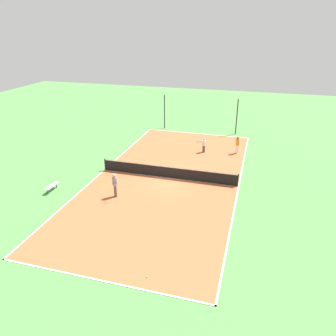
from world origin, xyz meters
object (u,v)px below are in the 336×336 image
(player_near_white, at_px, (204,144))
(tennis_ball_near_net, at_px, (220,160))
(bench, at_px, (52,186))
(player_center_orange, at_px, (237,144))
(player_baseline_gray, at_px, (115,183))
(fence_post_back_right, at_px, (237,117))
(tennis_ball_right_alley, at_px, (147,277))
(tennis_net, at_px, (168,172))
(fence_post_back_left, at_px, (164,112))

(player_near_white, xyz_separation_m, tennis_ball_near_net, (1.88, -1.58, -0.77))
(bench, relative_size, player_center_orange, 0.82)
(player_center_orange, bearing_deg, player_baseline_gray, 121.84)
(tennis_ball_near_net, relative_size, fence_post_back_right, 0.02)
(player_center_orange, distance_m, player_near_white, 3.28)
(bench, distance_m, fence_post_back_right, 21.88)
(tennis_ball_right_alley, distance_m, tennis_ball_near_net, 16.61)
(bench, relative_size, fence_post_back_right, 0.35)
(tennis_ball_right_alley, bearing_deg, tennis_net, 100.75)
(fence_post_back_right, bearing_deg, player_center_orange, -83.55)
(tennis_ball_near_net, distance_m, fence_post_back_right, 8.65)
(tennis_ball_near_net, bearing_deg, player_near_white, 140.00)
(player_baseline_gray, relative_size, fence_post_back_right, 0.46)
(tennis_ball_right_alley, bearing_deg, player_center_orange, 81.48)
(tennis_net, xyz_separation_m, fence_post_back_right, (4.29, 13.44, 1.47))
(tennis_net, relative_size, player_baseline_gray, 6.24)
(tennis_ball_right_alley, distance_m, fence_post_back_left, 25.85)
(fence_post_back_right, bearing_deg, tennis_ball_near_net, -94.28)
(player_near_white, relative_size, fence_post_back_left, 0.35)
(bench, bearing_deg, tennis_net, -59.61)
(player_baseline_gray, bearing_deg, tennis_ball_right_alley, 9.29)
(bench, relative_size, player_baseline_gray, 0.76)
(fence_post_back_left, bearing_deg, player_near_white, -48.36)
(player_near_white, relative_size, tennis_ball_right_alley, 21.10)
(player_baseline_gray, height_order, tennis_ball_near_net, player_baseline_gray)
(bench, xyz_separation_m, player_near_white, (9.70, 11.26, 0.45))
(player_near_white, distance_m, tennis_ball_right_alley, 18.14)
(tennis_net, relative_size, fence_post_back_left, 2.84)
(fence_post_back_left, bearing_deg, fence_post_back_right, 0.00)
(bench, bearing_deg, tennis_ball_near_net, -50.12)
(player_near_white, bearing_deg, tennis_ball_right_alley, 76.10)
(tennis_net, height_order, tennis_ball_near_net, tennis_net)
(player_center_orange, xyz_separation_m, fence_post_back_right, (-0.70, 6.20, 1.01))
(player_center_orange, xyz_separation_m, player_near_white, (-3.21, -0.62, -0.18))
(fence_post_back_right, bearing_deg, tennis_net, -107.70)
(player_near_white, bearing_deg, player_center_orange, 175.71)
(player_center_orange, height_order, player_baseline_gray, player_baseline_gray)
(player_center_orange, distance_m, player_baseline_gray, 13.84)
(bench, relative_size, tennis_ball_right_alley, 20.69)
(player_baseline_gray, bearing_deg, bench, -109.74)
(tennis_ball_near_net, bearing_deg, fence_post_back_left, 133.41)
(player_baseline_gray, bearing_deg, tennis_ball_near_net, 119.56)
(fence_post_back_right, bearing_deg, bench, -124.03)
(player_near_white, height_order, fence_post_back_left, fence_post_back_left)
(player_near_white, bearing_deg, fence_post_back_right, -125.41)
(tennis_net, bearing_deg, player_baseline_gray, -124.38)
(player_baseline_gray, xyz_separation_m, tennis_ball_right_alley, (5.03, -7.34, -1.04))
(player_center_orange, bearing_deg, tennis_net, 121.75)
(bench, bearing_deg, tennis_ball_right_alley, -124.18)
(player_center_orange, bearing_deg, fence_post_back_left, 32.60)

